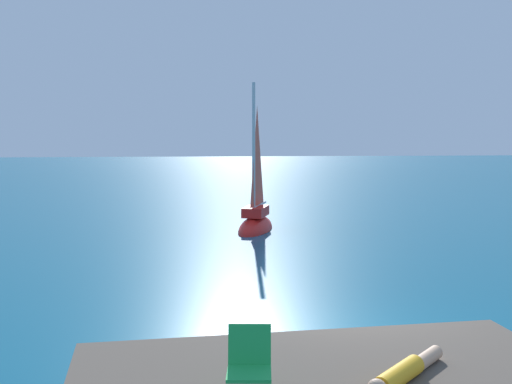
{
  "coord_description": "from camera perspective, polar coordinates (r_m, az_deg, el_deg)",
  "views": [
    {
      "loc": [
        -2.6,
        -10.53,
        3.75
      ],
      "look_at": [
        -0.59,
        9.86,
        1.73
      ],
      "focal_mm": 44.18,
      "sensor_mm": 36.0,
      "label": 1
    }
  ],
  "objects": [
    {
      "name": "sailboat_near",
      "position": [
        23.62,
        -0.03,
        -2.71
      ],
      "size": [
        2.05,
        3.34,
        6.02
      ],
      "rotation": [
        0.0,
        0.0,
        4.38
      ],
      "color": "red",
      "rests_on": "ground"
    },
    {
      "name": "person_sunbather",
      "position": [
        7.94,
        13.24,
        -15.61
      ],
      "size": [
        1.32,
        1.36,
        0.25
      ],
      "rotation": [
        0.0,
        0.0,
        0.8
      ],
      "color": "gold",
      "rests_on": "shore_ledge"
    },
    {
      "name": "beach_chair",
      "position": [
        7.18,
        -0.61,
        -15.01
      ],
      "size": [
        0.54,
        0.64,
        0.8
      ],
      "rotation": [
        0.0,
        0.0,
        4.6
      ],
      "color": "green",
      "rests_on": "shore_ledge"
    },
    {
      "name": "ground_plane",
      "position": [
        11.48,
        8.0,
        -13.49
      ],
      "size": [
        160.0,
        160.0,
        0.0
      ],
      "primitive_type": "plane",
      "color": "#0F5675"
    },
    {
      "name": "boulder_inland",
      "position": [
        10.21,
        2.71,
        -15.93
      ],
      "size": [
        0.97,
        1.0,
        0.52
      ],
      "primitive_type": "cube",
      "rotation": [
        0.09,
        0.04,
        1.09
      ],
      "color": "#52513F",
      "rests_on": "ground"
    }
  ]
}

